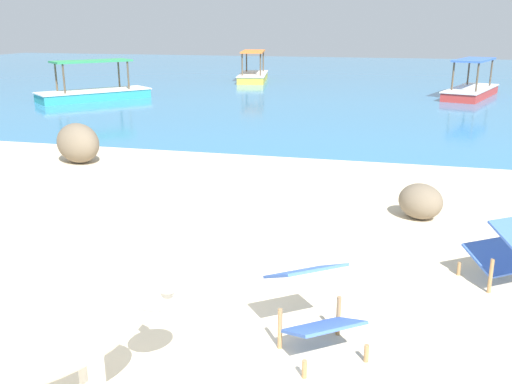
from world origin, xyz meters
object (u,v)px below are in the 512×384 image
at_px(deck_chair_far, 314,301).
at_px(boat_yellow, 253,74).
at_px(boat_teal, 94,91).
at_px(cow, 28,341).
at_px(boat_red, 471,89).
at_px(deck_chair_near, 511,249).

height_order(deck_chair_far, boat_yellow, boat_yellow).
relative_size(deck_chair_far, boat_teal, 0.26).
bearing_deg(deck_chair_far, boat_yellow, 158.89).
xyz_separation_m(cow, deck_chair_far, (1.47, 1.43, -0.28)).
distance_m(boat_red, boat_yellow, 9.48).
relative_size(cow, boat_yellow, 0.40).
relative_size(deck_chair_near, deck_chair_far, 1.00).
bearing_deg(boat_red, boat_yellow, 85.48).
height_order(cow, boat_teal, boat_teal).
distance_m(boat_red, boat_teal, 12.82).
xyz_separation_m(cow, boat_teal, (-7.83, 14.51, -0.41)).
relative_size(cow, deck_chair_near, 1.63).
xyz_separation_m(deck_chair_far, boat_red, (2.94, 16.87, -0.13)).
xyz_separation_m(cow, deck_chair_near, (3.13, 2.91, -0.28)).
bearing_deg(boat_red, boat_teal, 125.96).
xyz_separation_m(deck_chair_near, boat_red, (1.28, 15.39, -0.13)).
bearing_deg(deck_chair_near, boat_yellow, -14.55).
distance_m(deck_chair_far, boat_red, 17.13).
height_order(cow, deck_chair_far, cow).
bearing_deg(cow, deck_chair_near, -1.89).
relative_size(deck_chair_far, boat_red, 0.24).
bearing_deg(cow, deck_chair_far, -0.69).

